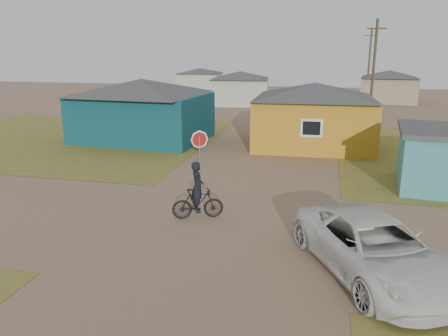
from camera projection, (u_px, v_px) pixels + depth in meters
The scene contains 12 objects.
ground at pixel (220, 230), 14.51m from camera, with size 120.00×120.00×0.00m, color #8C6A50.
grass_nw at pixel (66, 137), 29.80m from camera, with size 20.00×18.00×0.00m, color olive.
house_teal at pixel (142, 109), 28.53m from camera, with size 8.93×7.08×4.00m.
house_yellow at pixel (314, 114), 26.60m from camera, with size 7.72×6.76×3.90m.
house_pale_west at pixel (240, 88), 47.31m from camera, with size 7.04×6.15×3.60m.
house_beige_east at pixel (389, 86), 49.44m from camera, with size 6.95×6.05×3.60m.
house_pale_north at pixel (200, 80), 60.37m from camera, with size 6.28×5.81×3.40m.
utility_pole_near at pixel (373, 73), 32.69m from camera, with size 1.40×0.20×8.00m.
utility_pole_far at pixel (369, 66), 47.51m from camera, with size 1.40×0.20×8.00m.
stop_sign at pixel (200, 145), 18.96m from camera, with size 0.78×0.22×2.43m.
cyclist at pixel (198, 198), 15.33m from camera, with size 1.88×1.16×2.06m.
vehicle at pixel (374, 248), 11.43m from camera, with size 2.55×5.54×1.54m, color silver.
Camera 1 is at (3.19, -13.09, 5.77)m, focal length 35.00 mm.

